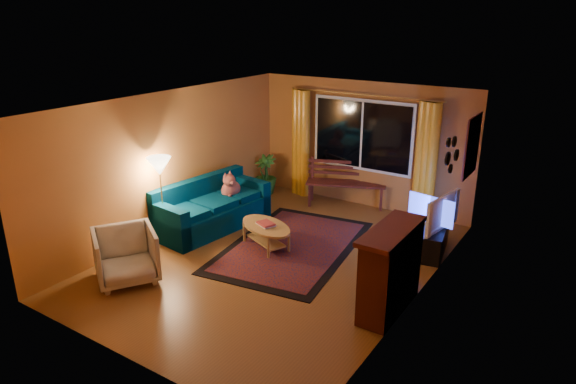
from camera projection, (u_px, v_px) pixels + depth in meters
The scene contains 22 objects.
floor at pixel (278, 259), 8.22m from camera, with size 4.50×6.00×0.02m, color brown.
ceiling at pixel (277, 102), 7.38m from camera, with size 4.50×6.00×0.02m, color white.
wall_back at pixel (363, 145), 10.17m from camera, with size 4.50×0.02×2.50m, color #BB7234.
wall_left at pixel (171, 162), 8.96m from camera, with size 0.02×6.00×2.50m, color #BB7234.
wall_right at pixel (421, 216), 6.63m from camera, with size 0.02×6.00×2.50m, color #BB7234.
window at pixel (362, 135), 10.06m from camera, with size 2.00×0.02×1.30m, color black.
curtain_rod at pixel (363, 95), 9.75m from camera, with size 0.03×0.03×3.20m, color #BF8C3F.
curtain_left at pixel (301, 143), 10.81m from camera, with size 0.36×0.36×2.24m, color #F6A220.
curtain_right at pixel (426, 163), 9.42m from camera, with size 0.36×0.36×2.24m, color #F6A220.
bench at pixel (346, 194), 10.41m from camera, with size 1.58×0.46×0.47m, color #461915.
potted_plant at pixel (265, 174), 11.05m from camera, with size 0.48×0.48×0.85m, color #235B1E.
sofa at pixel (212, 205), 9.27m from camera, with size 0.93×2.16×0.88m, color #00273E.
dog at pixel (231, 185), 9.55m from camera, with size 0.34×0.47×0.51m, color #A24E48, non-canonical shape.
armchair at pixel (126, 253), 7.43m from camera, with size 0.84×0.79×0.87m, color beige.
floor_lamp at pixel (162, 200), 8.60m from camera, with size 0.25×0.25×1.50m, color #BF8C3F.
rug at pixel (292, 246), 8.64m from camera, with size 1.94×3.06×0.02m, color maroon.
coffee_table at pixel (266, 236), 8.56m from camera, with size 1.11×1.11×0.40m, color #B28543.
tv_console at pixel (434, 240), 8.37m from camera, with size 0.35×1.06×0.44m, color black.
television at pixel (437, 211), 8.20m from camera, with size 1.00×0.13×0.57m, color black.
fireplace at pixel (390, 272), 6.66m from camera, with size 0.40×1.20×1.10m, color maroon.
mirror_cluster at pixel (452, 152), 7.50m from camera, with size 0.06×0.60×0.56m, color black, non-canonical shape.
painting at pixel (472, 146), 8.45m from camera, with size 0.04×0.76×0.96m, color #EC5332.
Camera 1 is at (4.18, -6.09, 3.75)m, focal length 32.00 mm.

